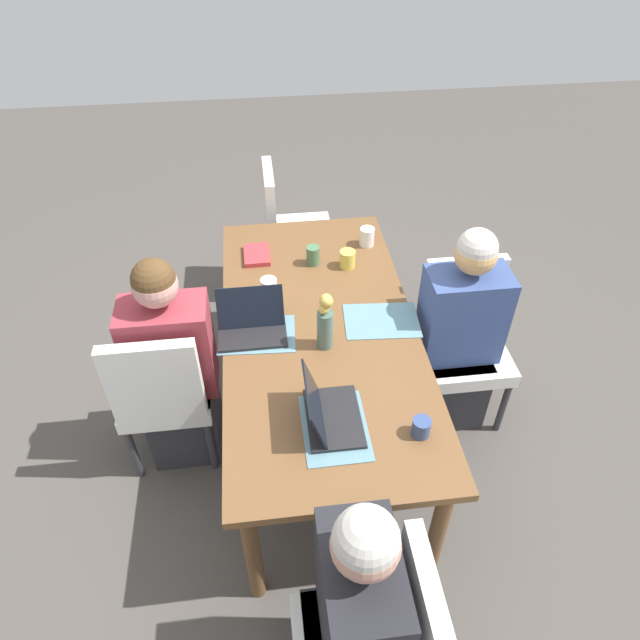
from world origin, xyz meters
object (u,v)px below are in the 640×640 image
person_far_left_near (176,373)px  dining_table (320,339)px  chair_far_left_near (163,390)px  chair_head_right_right_near (289,225)px  coffee_mug_near_right (269,288)px  chair_near_left_far (463,334)px  coffee_mug_centre_left (421,427)px  flower_vase (325,319)px  book_red_cover (257,255)px  person_head_left_left_mid (357,624)px  person_near_left_far (457,340)px  coffee_mug_centre_right (367,237)px  laptop_far_left_near (252,325)px  coffee_mug_far_left (347,259)px  coffee_mug_near_left (313,255)px  laptop_head_left_left_mid (328,414)px

person_far_left_near → dining_table: bearing=-87.7°
chair_far_left_near → chair_head_right_right_near: 1.57m
coffee_mug_near_right → chair_near_left_far: bearing=-99.4°
coffee_mug_centre_left → flower_vase: bearing=29.3°
chair_near_left_far → coffee_mug_centre_left: bearing=149.2°
dining_table → book_red_cover: 0.69m
person_head_left_left_mid → person_near_left_far: (1.30, -0.75, 0.00)m
coffee_mug_centre_left → person_head_left_left_mid: bearing=149.9°
chair_far_left_near → person_head_left_left_mid: (-1.17, -0.74, 0.03)m
coffee_mug_centre_left → coffee_mug_centre_right: size_ratio=0.75×
flower_vase → chair_head_right_right_near: bearing=2.5°
person_near_left_far → coffee_mug_near_right: 1.01m
person_head_left_left_mid → coffee_mug_near_right: size_ratio=11.26×
chair_head_right_right_near → laptop_far_left_near: bearing=168.2°
coffee_mug_centre_left → coffee_mug_far_left: bearing=5.5°
chair_near_left_far → flower_vase: (-0.22, 0.77, 0.38)m
flower_vase → coffee_mug_near_right: size_ratio=2.81×
dining_table → coffee_mug_centre_right: size_ratio=18.12×
chair_far_left_near → coffee_mug_near_left: size_ratio=8.40×
chair_near_left_far → chair_head_right_right_near: (1.19, 0.83, 0.00)m
person_head_left_left_mid → coffee_mug_near_left: size_ratio=11.16×
coffee_mug_near_right → dining_table: bearing=-140.0°
coffee_mug_near_right → coffee_mug_centre_right: same height
chair_near_left_far → laptop_head_left_left_mid: 1.09m
chair_near_left_far → coffee_mug_far_left: chair_near_left_far is taller
person_near_left_far → coffee_mug_centre_right: (0.64, 0.37, 0.25)m
person_far_left_near → laptop_far_left_near: size_ratio=3.73×
chair_head_right_right_near → coffee_mug_centre_right: chair_head_right_right_near is taller
laptop_head_left_left_mid → coffee_mug_near_left: (1.09, -0.06, 0.01)m
laptop_head_left_left_mid → flower_vase: bearing=-6.0°
person_head_left_left_mid → laptop_head_left_left_mid: 0.75m
chair_near_left_far → coffee_mug_centre_right: size_ratio=8.43×
laptop_head_left_left_mid → coffee_mug_near_left: laptop_head_left_left_mid is taller
chair_near_left_far → coffee_mug_centre_right: (0.57, 0.43, 0.28)m
coffee_mug_centre_left → chair_near_left_far: bearing=-30.8°
person_head_left_left_mid → chair_near_left_far: 1.60m
dining_table → coffee_mug_centre_right: bearing=-27.6°
dining_table → chair_near_left_far: bearing=-82.4°
person_near_left_far → coffee_mug_centre_left: 0.84m
chair_far_left_near → book_red_cover: (0.73, -0.49, 0.24)m
person_far_left_near → chair_near_left_far: 1.50m
coffee_mug_centre_left → dining_table: bearing=25.4°
flower_vase → coffee_mug_centre_right: bearing=-23.4°
flower_vase → laptop_far_left_near: 0.38m
dining_table → laptop_far_left_near: 0.34m
chair_head_right_right_near → laptop_far_left_near: 1.34m
laptop_far_left_near → chair_near_left_far: bearing=-85.2°
coffee_mug_near_right → coffee_mug_near_left: bearing=-44.6°
flower_vase → chair_far_left_near: bearing=88.8°
coffee_mug_near_right → coffee_mug_far_left: coffee_mug_near_right is taller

